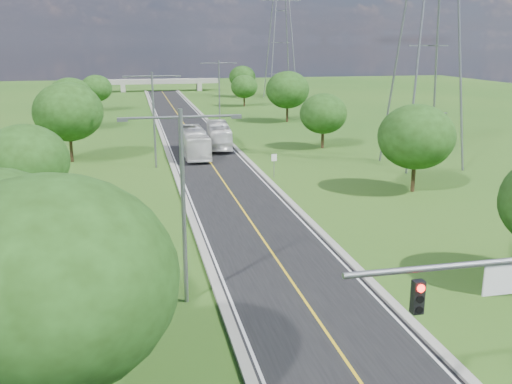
# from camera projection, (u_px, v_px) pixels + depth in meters

# --- Properties ---
(ground) EXTENTS (260.00, 260.00, 0.00)m
(ground) POSITION_uv_depth(u_px,v_px,m) (196.00, 142.00, 76.13)
(ground) COLOR #234F16
(ground) RESTS_ON ground
(road) EXTENTS (8.00, 150.00, 0.06)m
(road) POSITION_uv_depth(u_px,v_px,m) (191.00, 135.00, 81.79)
(road) COLOR black
(road) RESTS_ON ground
(curb_left) EXTENTS (0.50, 150.00, 0.22)m
(curb_left) POSITION_uv_depth(u_px,v_px,m) (161.00, 135.00, 80.89)
(curb_left) COLOR gray
(curb_left) RESTS_ON ground
(curb_right) EXTENTS (0.50, 150.00, 0.22)m
(curb_right) POSITION_uv_depth(u_px,v_px,m) (221.00, 133.00, 82.65)
(curb_right) COLOR gray
(curb_right) RESTS_ON ground
(speed_limit_sign) EXTENTS (0.55, 0.09, 2.40)m
(speed_limit_sign) POSITION_uv_depth(u_px,v_px,m) (274.00, 161.00, 56.02)
(speed_limit_sign) COLOR slate
(speed_limit_sign) RESTS_ON ground
(overpass) EXTENTS (30.00, 3.00, 3.20)m
(overpass) POSITION_uv_depth(u_px,v_px,m) (161.00, 82.00, 151.02)
(overpass) COLOR gray
(overpass) RESTS_ON ground
(streetlight_near_left) EXTENTS (5.90, 0.25, 10.00)m
(streetlight_near_left) POSITION_uv_depth(u_px,v_px,m) (183.00, 191.00, 28.06)
(streetlight_near_left) COLOR slate
(streetlight_near_left) RESTS_ON ground
(streetlight_mid_left) EXTENTS (5.90, 0.25, 10.00)m
(streetlight_mid_left) POSITION_uv_depth(u_px,v_px,m) (154.00, 112.00, 59.20)
(streetlight_mid_left) COLOR slate
(streetlight_mid_left) RESTS_ON ground
(streetlight_far_right) EXTENTS (5.90, 0.25, 10.00)m
(streetlight_far_right) POSITION_uv_depth(u_px,v_px,m) (219.00, 86.00, 92.83)
(streetlight_far_right) COLOR slate
(streetlight_far_right) RESTS_ON ground
(power_tower_near) EXTENTS (9.00, 6.40, 28.00)m
(power_tower_near) POSITION_uv_depth(u_px,v_px,m) (430.00, 31.00, 58.19)
(power_tower_near) COLOR slate
(power_tower_near) RESTS_ON ground
(power_tower_far) EXTENTS (9.00, 6.40, 28.00)m
(power_tower_far) POSITION_uv_depth(u_px,v_px,m) (281.00, 36.00, 129.81)
(power_tower_far) COLOR slate
(power_tower_far) RESTS_ON ground
(tree_lb) EXTENTS (6.30, 6.30, 7.33)m
(tree_lb) POSITION_uv_depth(u_px,v_px,m) (25.00, 161.00, 41.43)
(tree_lb) COLOR black
(tree_lb) RESTS_ON ground
(tree_lc) EXTENTS (7.56, 7.56, 8.79)m
(tree_lc) POSITION_uv_depth(u_px,v_px,m) (68.00, 112.00, 62.16)
(tree_lc) COLOR black
(tree_lc) RESTS_ON ground
(tree_ld) EXTENTS (6.72, 6.72, 7.82)m
(tree_ld) POSITION_uv_depth(u_px,v_px,m) (70.00, 97.00, 84.56)
(tree_ld) COLOR black
(tree_ld) RESTS_ON ground
(tree_le) EXTENTS (5.88, 5.88, 6.84)m
(tree_le) POSITION_uv_depth(u_px,v_px,m) (96.00, 88.00, 107.89)
(tree_le) COLOR black
(tree_le) RESTS_ON ground
(tree_lf) EXTENTS (7.98, 7.98, 9.28)m
(tree_lf) POSITION_uv_depth(u_px,v_px,m) (51.00, 283.00, 17.60)
(tree_lf) COLOR black
(tree_lf) RESTS_ON ground
(tree_rb) EXTENTS (6.72, 6.72, 7.82)m
(tree_rb) POSITION_uv_depth(u_px,v_px,m) (416.00, 137.00, 49.85)
(tree_rb) COLOR black
(tree_rb) RESTS_ON ground
(tree_rc) EXTENTS (5.88, 5.88, 6.84)m
(tree_rc) POSITION_uv_depth(u_px,v_px,m) (323.00, 114.00, 70.57)
(tree_rc) COLOR black
(tree_rc) RESTS_ON ground
(tree_rd) EXTENTS (7.14, 7.14, 8.30)m
(tree_rd) POSITION_uv_depth(u_px,v_px,m) (288.00, 90.00, 93.39)
(tree_rd) COLOR black
(tree_rd) RESTS_ON ground
(tree_re) EXTENTS (5.46, 5.46, 6.35)m
(tree_re) POSITION_uv_depth(u_px,v_px,m) (244.00, 87.00, 115.85)
(tree_re) COLOR black
(tree_re) RESTS_ON ground
(tree_rf) EXTENTS (6.30, 6.30, 7.33)m
(tree_rf) POSITION_uv_depth(u_px,v_px,m) (242.00, 77.00, 135.29)
(tree_rf) COLOR black
(tree_rf) RESTS_ON ground
(bus_outbound) EXTENTS (3.52, 11.06, 3.03)m
(bus_outbound) POSITION_uv_depth(u_px,v_px,m) (219.00, 135.00, 71.72)
(bus_outbound) COLOR silver
(bus_outbound) RESTS_ON road
(bus_inbound) EXTENTS (2.75, 11.30, 3.14)m
(bus_inbound) POSITION_uv_depth(u_px,v_px,m) (194.00, 142.00, 66.36)
(bus_inbound) COLOR silver
(bus_inbound) RESTS_ON road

